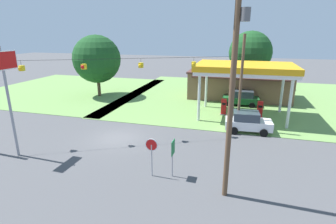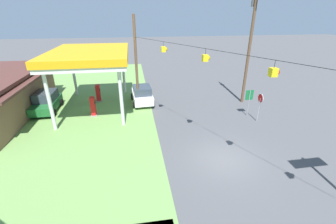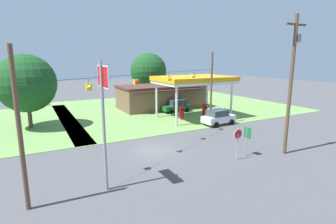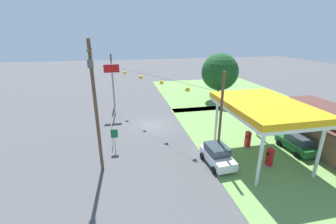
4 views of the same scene
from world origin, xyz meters
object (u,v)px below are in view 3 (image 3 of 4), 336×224
utility_pole_main (291,79)px  gas_station_canopy (194,80)px  car_at_pumps_front (218,117)px  tree_west_verge (26,83)px  fuel_pump_near (181,113)px  gas_station_store (161,96)px  fuel_pump_far (205,110)px  tree_behind_station (148,71)px  car_at_pumps_rear (176,106)px  stop_sign_overhead (103,99)px  route_sign (247,136)px  stop_sign_roadside (238,138)px

utility_pole_main → gas_station_canopy: bearing=87.5°
car_at_pumps_front → tree_west_verge: tree_west_verge is taller
fuel_pump_near → tree_west_verge: tree_west_verge is taller
gas_station_canopy → fuel_pump_near: gas_station_canopy is taller
gas_station_store → utility_pole_main: (-0.17, -23.55, 4.35)m
utility_pole_main → fuel_pump_far: bearing=80.4°
car_at_pumps_front → tree_behind_station: size_ratio=0.46×
fuel_pump_near → utility_pole_main: size_ratio=0.16×
car_at_pumps_front → tree_behind_station: (0.25, 20.88, 4.60)m
tree_behind_station → gas_station_store: bearing=-99.6°
fuel_pump_near → car_at_pumps_rear: size_ratio=0.42×
fuel_pump_near → stop_sign_overhead: stop_sign_overhead is taller
car_at_pumps_rear → tree_behind_station: (0.86, 11.88, 4.59)m
tree_behind_station → route_sign: bearing=-99.0°
gas_station_store → stop_sign_roadside: 23.22m
gas_station_canopy → fuel_pump_far: gas_station_canopy is taller
car_at_pumps_rear → stop_sign_overhead: size_ratio=0.55×
route_sign → tree_behind_station: size_ratio=0.27×
car_at_pumps_front → tree_west_verge: bearing=152.1°
fuel_pump_far → stop_sign_roadside: bearing=-116.7°
route_sign → stop_sign_overhead: bearing=-179.0°
gas_station_store → tree_behind_station: size_ratio=1.50×
gas_station_canopy → route_sign: 14.69m
gas_station_store → fuel_pump_far: bearing=-75.0°
tree_behind_station → tree_west_verge: size_ratio=1.06×
fuel_pump_near → route_sign: (-2.10, -13.75, 0.86)m
car_at_pumps_rear → stop_sign_roadside: size_ratio=1.71×
route_sign → utility_pole_main: 5.69m
fuel_pump_near → fuel_pump_far: same height
stop_sign_roadside → stop_sign_overhead: (-10.28, 0.09, 3.75)m
gas_station_store → car_at_pumps_front: 13.27m
tree_behind_station → tree_west_verge: 23.49m
gas_station_canopy → stop_sign_roadside: bearing=-110.4°
gas_station_canopy → stop_sign_overhead: size_ratio=1.25×
gas_station_store → tree_behind_station: tree_behind_station is taller
stop_sign_roadside → route_sign: bearing=-167.1°
tree_west_verge → stop_sign_overhead: bearing=-78.1°
gas_station_store → fuel_pump_near: 8.86m
car_at_pumps_rear → gas_station_canopy: bearing=89.6°
fuel_pump_near → fuel_pump_far: 3.70m
car_at_pumps_front → gas_station_store: bearing=90.6°
car_at_pumps_front → utility_pole_main: bearing=-100.7°
gas_station_store → car_at_pumps_front: size_ratio=3.23×
car_at_pumps_front → tree_behind_station: tree_behind_station is taller
car_at_pumps_front → utility_pole_main: (-1.23, -10.35, 5.27)m
fuel_pump_far → route_sign: 14.95m
gas_station_store → tree_west_verge: (-18.85, -4.38, 3.26)m
gas_station_store → stop_sign_roadside: (-4.73, -22.73, -0.05)m
fuel_pump_near → tree_west_verge: 18.51m
route_sign → gas_station_canopy: bearing=74.0°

